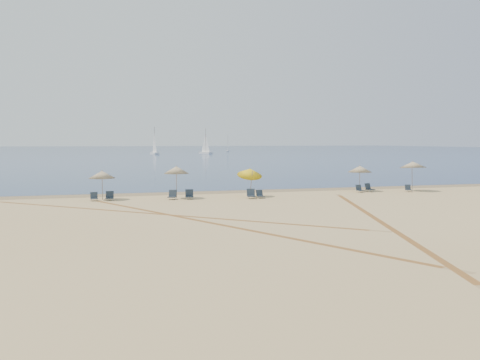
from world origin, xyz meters
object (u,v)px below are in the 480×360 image
object	(u,v)px
chair_8	(359,189)
sailboat_2	(154,146)
umbrella_3	(250,172)
umbrella_4	(360,169)
chair_7	(260,195)
sailboat_1	(206,146)
chair_5	(189,195)
umbrella_1	(102,175)
sailboat_3	(228,147)
chair_9	(369,188)
umbrella_5	(413,165)
chair_2	(94,197)
chair_4	(172,195)
chair_3	(110,196)
chair_6	(251,194)
umbrella_2	(176,170)
chair_10	(408,189)

from	to	relation	value
chair_8	sailboat_2	xyz separation A→B (m)	(-0.72, 133.84, 2.42)
umbrella_3	chair_8	bearing A→B (deg)	5.55
umbrella_4	chair_7	bearing A→B (deg)	-163.28
sailboat_1	chair_5	bearing A→B (deg)	-125.88
umbrella_1	sailboat_3	world-z (taller)	sailboat_3
chair_9	umbrella_5	bearing A→B (deg)	-24.81
chair_2	chair_4	world-z (taller)	chair_4
chair_3	chair_9	world-z (taller)	chair_9
chair_2	chair_6	world-z (taller)	chair_6
chair_3	chair_8	world-z (taller)	chair_3
chair_7	umbrella_4	bearing A→B (deg)	10.86
umbrella_5	umbrella_4	bearing A→B (deg)	165.36
umbrella_1	chair_5	world-z (taller)	umbrella_1
chair_3	sailboat_2	distance (m)	135.85
chair_9	sailboat_1	bearing A→B (deg)	65.72
umbrella_1	chair_7	distance (m)	11.96
sailboat_3	chair_4	bearing A→B (deg)	-89.68
chair_2	chair_6	bearing A→B (deg)	-10.12
umbrella_2	chair_9	distance (m)	17.01
chair_6	sailboat_2	size ratio (longest dim) A/B	0.09
chair_7	sailboat_3	world-z (taller)	sailboat_3
sailboat_2	umbrella_4	bearing A→B (deg)	-97.19
umbrella_1	sailboat_2	distance (m)	135.30
umbrella_4	chair_3	distance (m)	21.43
umbrella_2	chair_2	bearing A→B (deg)	178.49
chair_7	sailboat_2	bearing A→B (deg)	80.39
umbrella_2	chair_9	xyz separation A→B (m)	(16.89, 0.81, -1.86)
umbrella_5	chair_9	bearing A→B (deg)	172.96
chair_5	chair_10	world-z (taller)	chair_5
umbrella_5	chair_8	xyz separation A→B (m)	(-5.04, 0.21, -2.02)
umbrella_3	sailboat_1	bearing A→B (deg)	78.94
chair_9	umbrella_1	bearing A→B (deg)	162.66
umbrella_1	chair_6	xyz separation A→B (m)	(10.90, -2.23, -1.56)
sailboat_2	umbrella_5	bearing A→B (deg)	-95.27
umbrella_4	chair_3	size ratio (longest dim) A/B	3.11
chair_6	chair_10	world-z (taller)	chair_6
umbrella_4	umbrella_5	xyz separation A→B (m)	(4.50, -1.18, 0.37)
chair_2	sailboat_3	distance (m)	177.85
umbrella_3	chair_10	xyz separation A→B (m)	(14.49, 0.40, -1.69)
umbrella_2	chair_2	xyz separation A→B (m)	(-6.07, 0.16, -1.91)
chair_10	umbrella_3	bearing A→B (deg)	-164.87
chair_2	chair_3	xyz separation A→B (m)	(1.11, -0.14, 0.03)
umbrella_3	chair_2	world-z (taller)	umbrella_3
umbrella_3	sailboat_2	size ratio (longest dim) A/B	0.29
sailboat_2	sailboat_3	world-z (taller)	sailboat_2
chair_9	sailboat_2	xyz separation A→B (m)	(-1.80, 133.56, 2.38)
umbrella_4	chair_6	size ratio (longest dim) A/B	2.78
chair_7	sailboat_1	world-z (taller)	sailboat_1
chair_7	sailboat_3	xyz separation A→B (m)	(42.77, 170.83, 1.70)
umbrella_4	chair_7	size ratio (longest dim) A/B	3.44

